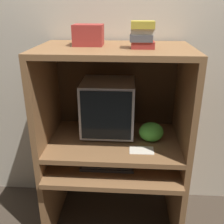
% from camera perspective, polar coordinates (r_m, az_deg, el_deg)
% --- Properties ---
extents(wall_back, '(6.00, 0.06, 2.60)m').
position_cam_1_polar(wall_back, '(2.16, 1.10, 11.39)').
color(wall_back, beige).
rests_on(wall_back, ground_plane).
extents(desk_base, '(1.03, 0.69, 0.61)m').
position_cam_1_polar(desk_base, '(2.14, 0.35, -15.20)').
color(desk_base, brown).
rests_on(desk_base, ground_plane).
extents(desk_monitor_shelf, '(1.03, 0.64, 0.16)m').
position_cam_1_polar(desk_monitor_shelf, '(2.00, 0.45, -6.79)').
color(desk_monitor_shelf, brown).
rests_on(desk_monitor_shelf, desk_base).
extents(hutch_upper, '(1.03, 0.64, 0.68)m').
position_cam_1_polar(hutch_upper, '(1.85, 0.57, 7.07)').
color(hutch_upper, brown).
rests_on(hutch_upper, desk_monitor_shelf).
extents(crt_monitor, '(0.39, 0.37, 0.42)m').
position_cam_1_polar(crt_monitor, '(1.99, -0.85, 1.09)').
color(crt_monitor, '#B2B2B7').
rests_on(crt_monitor, desk_monitor_shelf).
extents(keyboard, '(0.38, 0.14, 0.03)m').
position_cam_1_polar(keyboard, '(1.94, -1.06, -11.67)').
color(keyboard, '#2D2D30').
rests_on(keyboard, desk_base).
extents(mouse, '(0.07, 0.05, 0.03)m').
position_cam_1_polar(mouse, '(1.95, 6.34, -11.47)').
color(mouse, '#28282B').
rests_on(mouse, desk_base).
extents(snack_bag, '(0.18, 0.13, 0.15)m').
position_cam_1_polar(snack_bag, '(1.95, 8.53, -4.32)').
color(snack_bag, green).
rests_on(snack_bag, desk_monitor_shelf).
extents(book_stack, '(0.15, 0.13, 0.16)m').
position_cam_1_polar(book_stack, '(1.69, 6.60, 16.34)').
color(book_stack, maroon).
rests_on(book_stack, hutch_upper).
extents(paper_card, '(0.17, 0.11, 0.00)m').
position_cam_1_polar(paper_card, '(1.85, 6.45, -8.28)').
color(paper_card, beige).
rests_on(paper_card, desk_monitor_shelf).
extents(storage_box, '(0.19, 0.16, 0.14)m').
position_cam_1_polar(storage_box, '(1.82, -5.15, 16.35)').
color(storage_box, maroon).
rests_on(storage_box, hutch_upper).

